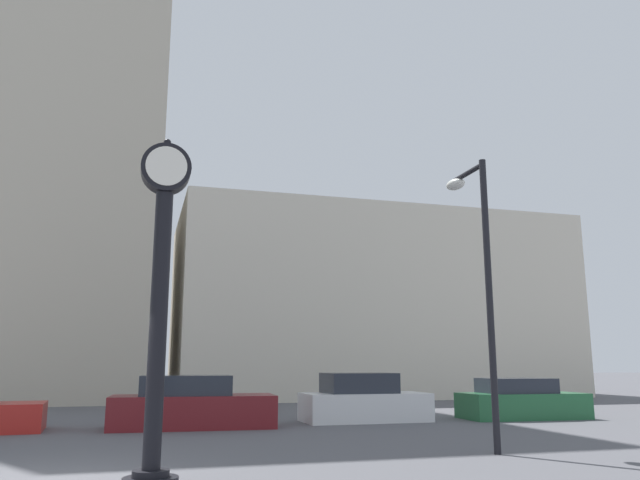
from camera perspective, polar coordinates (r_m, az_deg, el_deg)
name	(u,v)px	position (r m, az deg, el deg)	size (l,w,h in m)	color
building_tall_tower	(53,84)	(37.88, -23.26, 12.97)	(11.91, 12.00, 33.39)	#BCB29E
building_storefront_row	(363,308)	(36.73, 3.98, -6.26)	(21.41, 12.00, 9.84)	beige
street_clock	(160,291)	(9.90, -14.43, -4.50)	(0.80, 0.80, 5.29)	black
car_maroon	(191,405)	(18.19, -11.67, -14.60)	(4.55, 2.06, 1.42)	maroon
car_white	(363,401)	(19.89, 3.99, -14.47)	(3.85, 1.80, 1.46)	silver
car_green	(521,401)	(21.84, 17.91, -13.86)	(4.05, 1.98, 1.28)	#236038
street_lamp_right	(477,254)	(13.72, 14.20, -1.28)	(0.36, 1.57, 6.01)	black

